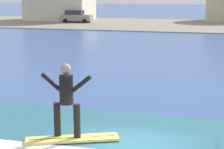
# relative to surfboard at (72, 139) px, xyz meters

# --- Properties ---
(surfboard) EXTENTS (2.15, 1.21, 0.06)m
(surfboard) POSITION_rel_surfboard_xyz_m (0.00, 0.00, 0.00)
(surfboard) COLOR #EAD159
(surfboard) RESTS_ON wave_crest
(surfer) EXTENTS (1.23, 0.32, 1.74)m
(surfer) POSITION_rel_surfboard_xyz_m (-0.14, 0.05, 1.00)
(surfer) COLOR black
(surfer) RESTS_ON surfboard
(shoreline_bank) EXTENTS (120.00, 19.83, 0.09)m
(shoreline_bank) POSITION_rel_surfboard_xyz_m (1.37, 46.80, -1.32)
(shoreline_bank) COLOR gray
(shoreline_bank) RESTS_ON ground_plane
(car_near_shore) EXTENTS (4.57, 2.08, 1.86)m
(car_near_shore) POSITION_rel_surfboard_xyz_m (-16.48, 46.92, -0.42)
(car_near_shore) COLOR gray
(car_near_shore) RESTS_ON ground_plane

